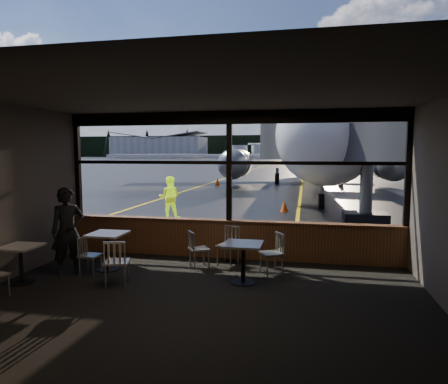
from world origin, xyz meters
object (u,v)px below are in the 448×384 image
(airliner, at_px, (310,108))
(passenger, at_px, (68,231))
(chair_near_w, at_px, (199,249))
(cone_wing, at_px, (217,182))
(cafe_table_near, at_px, (243,263))
(jet_bridge, at_px, (359,153))
(ground_crew, at_px, (169,198))
(chair_near_e, at_px, (271,254))
(chair_near_n, at_px, (228,246))
(cone_nose, at_px, (284,206))
(cafe_table_left, at_px, (21,265))
(chair_mid_s, at_px, (117,262))
(cafe_table_mid, at_px, (108,252))
(chair_mid_w, at_px, (90,256))

(airliner, distance_m, passenger, 25.26)
(chair_near_w, xyz_separation_m, cone_wing, (-4.37, 21.47, -0.13))
(cafe_table_near, xyz_separation_m, chair_near_w, (-1.10, 0.82, 0.02))
(jet_bridge, xyz_separation_m, cone_wing, (-8.46, 15.01, -2.24))
(ground_crew, bearing_deg, passenger, 79.64)
(jet_bridge, height_order, chair_near_e, jet_bridge)
(chair_near_n, distance_m, cone_wing, 21.69)
(passenger, distance_m, cone_nose, 10.65)
(cone_nose, bearing_deg, chair_near_e, -88.66)
(jet_bridge, bearing_deg, chair_near_e, -110.65)
(jet_bridge, bearing_deg, cafe_table_left, -131.44)
(airliner, relative_size, cafe_table_left, 51.91)
(chair_near_n, distance_m, chair_mid_s, 2.55)
(chair_near_e, height_order, cone_wing, chair_near_e)
(cafe_table_mid, height_order, cone_wing, cafe_table_mid)
(cone_wing, bearing_deg, passenger, -85.34)
(airliner, relative_size, chair_near_e, 44.08)
(passenger, bearing_deg, jet_bridge, 5.57)
(cone_wing, bearing_deg, chair_near_e, -74.57)
(jet_bridge, bearing_deg, cafe_table_near, -112.29)
(cafe_table_mid, bearing_deg, chair_near_w, 16.03)
(ground_crew, bearing_deg, chair_mid_s, 89.25)
(cafe_table_mid, height_order, passenger, passenger)
(cafe_table_near, height_order, ground_crew, ground_crew)
(passenger, bearing_deg, airliner, 35.43)
(cafe_table_left, distance_m, cone_nose, 11.49)
(chair_near_w, relative_size, chair_mid_w, 1.05)
(cone_nose, relative_size, cone_wing, 0.80)
(passenger, xyz_separation_m, cone_wing, (-1.83, 22.47, -0.63))
(cafe_table_near, distance_m, chair_mid_s, 2.42)
(chair_near_e, distance_m, cone_wing, 22.43)
(ground_crew, bearing_deg, cafe_table_near, 106.81)
(cone_nose, bearing_deg, chair_near_n, -95.45)
(airliner, height_order, cone_nose, airliner)
(airliner, distance_m, cafe_table_mid, 24.80)
(jet_bridge, bearing_deg, cone_wing, 119.39)
(chair_near_w, bearing_deg, cone_wing, 156.86)
(chair_mid_s, xyz_separation_m, ground_crew, (-1.62, 7.60, 0.36))
(jet_bridge, bearing_deg, chair_near_w, -122.33)
(airliner, relative_size, chair_near_w, 46.46)
(cafe_table_near, xyz_separation_m, ground_crew, (-3.94, 6.95, 0.42))
(airliner, relative_size, ground_crew, 23.82)
(passenger, bearing_deg, cone_nose, 25.52)
(jet_bridge, height_order, chair_near_n, jet_bridge)
(chair_near_w, bearing_deg, chair_mid_s, -74.46)
(jet_bridge, xyz_separation_m, chair_mid_s, (-5.31, -7.92, -2.06))
(airliner, height_order, passenger, airliner)
(airliner, xyz_separation_m, passenger, (-5.05, -24.23, -5.01))
(cafe_table_near, distance_m, ground_crew, 8.00)
(chair_mid_w, bearing_deg, cafe_table_near, 93.09)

